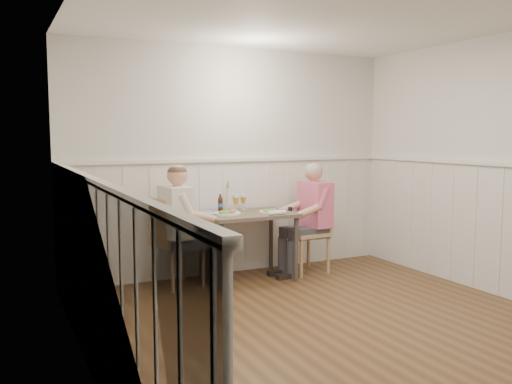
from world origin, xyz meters
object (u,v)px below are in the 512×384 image
(diner_cream, at_px, (179,237))
(grass_vase, at_px, (226,196))
(chair_right, at_px, (309,228))
(man_in_pink, at_px, (312,226))
(beer_bottle, at_px, (220,204))
(dining_table, at_px, (248,221))
(chair_left, at_px, (173,239))

(diner_cream, distance_m, grass_vase, 0.84)
(chair_right, xyz_separation_m, diner_cream, (-1.61, -0.05, 0.04))
(man_in_pink, distance_m, beer_bottle, 1.12)
(dining_table, bearing_deg, chair_left, 176.09)
(man_in_pink, xyz_separation_m, beer_bottle, (-1.06, 0.23, 0.29))
(man_in_pink, height_order, beer_bottle, man_in_pink)
(beer_bottle, bearing_deg, man_in_pink, -12.19)
(beer_bottle, bearing_deg, chair_right, -9.90)
(diner_cream, xyz_separation_m, grass_vase, (0.67, 0.34, 0.35))
(chair_right, relative_size, chair_left, 1.01)
(man_in_pink, relative_size, grass_vase, 3.65)
(chair_left, bearing_deg, dining_table, -3.91)
(diner_cream, bearing_deg, chair_left, 106.37)
(chair_left, distance_m, man_in_pink, 1.65)
(diner_cream, bearing_deg, dining_table, 3.50)
(dining_table, relative_size, man_in_pink, 0.75)
(chair_right, height_order, beer_bottle, same)
(man_in_pink, bearing_deg, diner_cream, -179.99)
(man_in_pink, height_order, diner_cream, diner_cream)
(chair_right, distance_m, beer_bottle, 1.12)
(dining_table, relative_size, diner_cream, 0.74)
(dining_table, bearing_deg, man_in_pink, -3.52)
(grass_vase, bearing_deg, diner_cream, -152.99)
(chair_right, bearing_deg, man_in_pink, -78.24)
(dining_table, relative_size, chair_left, 1.04)
(chair_left, height_order, diner_cream, diner_cream)
(dining_table, distance_m, chair_left, 0.86)
(diner_cream, xyz_separation_m, beer_bottle, (0.56, 0.23, 0.28))
(chair_right, xyz_separation_m, man_in_pink, (0.01, -0.05, 0.03))
(dining_table, height_order, man_in_pink, man_in_pink)
(man_in_pink, distance_m, diner_cream, 1.62)
(dining_table, bearing_deg, chair_right, -0.28)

